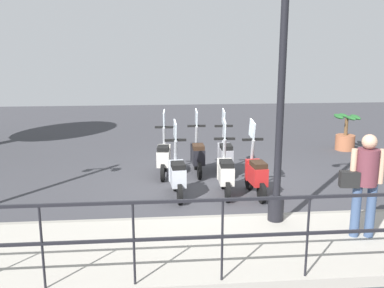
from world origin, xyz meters
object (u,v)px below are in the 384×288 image
at_px(lamp_post_near, 281,102).
at_px(scooter_far_0, 225,155).
at_px(potted_palm, 346,135).
at_px(scooter_near_1, 226,172).
at_px(pedestrian_with_bag, 365,178).
at_px(scooter_near_0, 256,173).
at_px(scooter_far_1, 198,155).
at_px(scooter_near_2, 177,174).
at_px(scooter_far_2, 164,156).

relative_size(lamp_post_near, scooter_far_0, 2.90).
relative_size(potted_palm, scooter_near_1, 0.69).
height_order(pedestrian_with_bag, scooter_near_0, pedestrian_with_bag).
relative_size(lamp_post_near, scooter_far_1, 2.90).
bearing_deg(scooter_near_0, potted_palm, -48.07).
bearing_deg(lamp_post_near, pedestrian_with_bag, -123.63).
relative_size(lamp_post_near, potted_palm, 4.21).
relative_size(scooter_near_2, scooter_far_1, 1.00).
relative_size(lamp_post_near, scooter_near_1, 2.90).
xyz_separation_m(lamp_post_near, pedestrian_with_bag, (-0.74, -1.11, -1.05)).
distance_m(lamp_post_near, scooter_near_1, 2.46).
height_order(scooter_near_0, scooter_far_0, same).
xyz_separation_m(scooter_near_1, scooter_far_2, (1.45, 1.22, 0.00)).
xyz_separation_m(lamp_post_near, scooter_far_0, (3.22, 0.32, -1.65)).
height_order(scooter_near_0, scooter_far_2, same).
distance_m(scooter_near_1, scooter_near_2, 0.99).
bearing_deg(scooter_far_1, lamp_post_near, -163.65).
distance_m(lamp_post_near, scooter_near_2, 2.83).
height_order(scooter_near_1, scooter_far_1, same).
relative_size(scooter_far_0, scooter_far_2, 1.00).
bearing_deg(lamp_post_near, scooter_far_0, 5.63).
height_order(scooter_near_1, scooter_near_2, same).
distance_m(potted_palm, scooter_near_2, 6.40).
bearing_deg(scooter_near_0, scooter_far_1, 27.11).
height_order(lamp_post_near, scooter_far_2, lamp_post_near).
distance_m(lamp_post_near, scooter_near_0, 2.31).
height_order(potted_palm, scooter_near_1, scooter_near_1).
distance_m(pedestrian_with_bag, potted_palm, 6.68).
bearing_deg(potted_palm, scooter_far_0, 118.70).
bearing_deg(scooter_far_1, scooter_near_0, -148.70).
bearing_deg(scooter_far_1, scooter_near_2, 159.90).
relative_size(lamp_post_near, scooter_near_2, 2.90).
bearing_deg(scooter_far_2, pedestrian_with_bag, -138.29).
xyz_separation_m(pedestrian_with_bag, potted_palm, (6.14, -2.56, -0.63)).
xyz_separation_m(potted_palm, scooter_far_2, (-2.21, 5.45, 0.04)).
distance_m(scooter_near_2, scooter_far_1, 1.69).
height_order(potted_palm, scooter_far_0, scooter_far_0).
distance_m(scooter_near_1, scooter_far_0, 1.50).
bearing_deg(scooter_near_1, lamp_post_near, -159.24).
distance_m(scooter_near_0, scooter_far_0, 1.64).
bearing_deg(scooter_far_1, scooter_near_1, -165.14).
height_order(lamp_post_near, scooter_near_2, lamp_post_near).
bearing_deg(scooter_near_1, potted_palm, -46.08).
distance_m(lamp_post_near, scooter_far_1, 3.80).
height_order(potted_palm, scooter_far_2, scooter_far_2).
height_order(scooter_near_0, scooter_near_2, same).
bearing_deg(pedestrian_with_bag, scooter_far_0, 28.82).
xyz_separation_m(lamp_post_near, scooter_near_2, (1.69, 1.55, -1.65)).
height_order(scooter_near_2, scooter_far_2, same).
bearing_deg(pedestrian_with_bag, scooter_far_2, 45.35).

